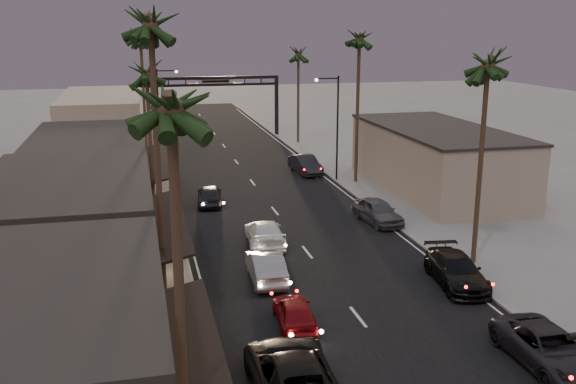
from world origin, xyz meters
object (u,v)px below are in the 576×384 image
palm_ra (489,57)px  palm_ld (140,33)px  palm_rb (360,34)px  palm_rc (298,50)px  palm_la (170,92)px  oncoming_silver (266,266)px  streetlight_right (334,120)px  palm_lc (146,67)px  curbside_black (456,270)px  arch (216,91)px  curbside_near (549,348)px  palm_far (140,39)px  palm_lb (150,16)px  oncoming_pickup (293,374)px  oncoming_red (295,312)px  streetlight_left (161,106)px

palm_ra → palm_ld: bearing=119.0°
palm_rb → palm_rc: size_ratio=1.16×
palm_la → oncoming_silver: palm_la is taller
streetlight_right → palm_rb: palm_rb is taller
palm_lc → curbside_black: palm_lc is taller
arch → curbside_near: arch is taller
palm_lc → palm_far: palm_far is taller
palm_lb → oncoming_pickup: (4.11, -8.66, -12.50)m
palm_far → oncoming_silver: 54.94m
oncoming_silver → curbside_near: 14.39m
palm_rb → palm_lc: bearing=-155.1°
streetlight_right → palm_ra: palm_ra is taller
arch → palm_lb: palm_lb is taller
palm_lc → palm_lb: bearing=-90.0°
arch → streetlight_right: size_ratio=1.69×
oncoming_red → oncoming_silver: size_ratio=0.84×
oncoming_pickup → curbside_black: bearing=-141.1°
streetlight_right → curbside_near: (-1.12, -31.86, -4.58)m
palm_ra → curbside_black: (-2.40, -2.50, -10.66)m
palm_rc → oncoming_red: bearing=-104.5°
oncoming_silver → palm_lc: bearing=-62.9°
palm_lb → palm_rb: bearing=52.0°
palm_lb → palm_ra: size_ratio=1.15×
palm_lb → palm_lc: size_ratio=1.25×
streetlight_right → palm_far: palm_far is taller
palm_la → palm_ra: size_ratio=1.00×
palm_ld → curbside_near: bearing=-71.0°
arch → palm_lc: bearing=-104.2°
arch → palm_ra: palm_ra is taller
palm_far → palm_la: bearing=-90.2°
arch → palm_rb: bearing=-71.7°
palm_ld → oncoming_red: bearing=-81.3°
palm_lc → oncoming_silver: (5.36, -11.66, -9.70)m
streetlight_left → palm_rb: bearing=-42.1°
palm_la → palm_lb: size_ratio=0.87×
palm_lb → palm_rc: bearing=67.7°
oncoming_red → oncoming_pickup: size_ratio=0.62×
palm_ra → palm_rb: 20.02m
palm_rb → streetlight_left: bearing=137.9°
streetlight_left → palm_rb: (15.52, -14.00, 7.09)m
palm_far → oncoming_pickup: (3.81, -64.66, -10.56)m
palm_rb → curbside_black: 25.45m
oncoming_silver → palm_rc: bearing=-104.3°
curbside_black → palm_rc: bearing=94.1°
oncoming_silver → oncoming_red: bearing=94.2°
palm_far → curbside_black: palm_far is taller
palm_la → oncoming_pickup: size_ratio=2.07×
streetlight_right → palm_lc: 18.66m
palm_rb → curbside_near: palm_rb is taller
palm_lb → palm_far: palm_lb is taller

